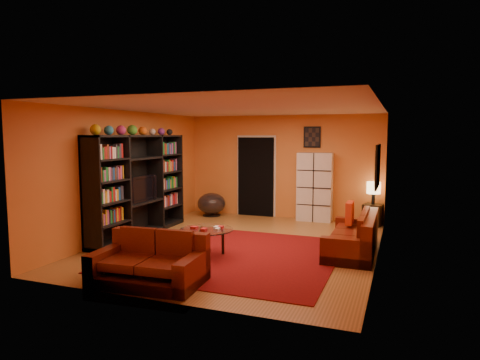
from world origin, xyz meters
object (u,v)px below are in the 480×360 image
at_px(entertainment_unit, 139,186).
at_px(loveseat, 151,263).
at_px(coffee_table, 206,232).
at_px(side_table, 373,215).
at_px(tv, 139,189).
at_px(storage_cabinet, 315,187).
at_px(table_lamp, 374,188).
at_px(sofa, 356,237).
at_px(bowl_chair, 212,204).

distance_m(entertainment_unit, loveseat, 3.12).
bearing_deg(coffee_table, side_table, 55.19).
height_order(tv, storage_cabinet, storage_cabinet).
bearing_deg(entertainment_unit, table_lamp, 31.29).
relative_size(tv, sofa, 0.48).
height_order(entertainment_unit, coffee_table, entertainment_unit).
height_order(tv, sofa, tv).
relative_size(sofa, coffee_table, 2.12).
distance_m(loveseat, bowl_chair, 5.09).
xyz_separation_m(sofa, storage_cabinet, (-1.26, 2.61, 0.55)).
relative_size(sofa, bowl_chair, 2.68).
bearing_deg(side_table, sofa, -92.64).
relative_size(tv, loveseat, 0.60).
bearing_deg(tv, bowl_chair, -10.17).
bearing_deg(side_table, entertainment_unit, -148.71).
height_order(storage_cabinet, bowl_chair, storage_cabinet).
height_order(sofa, bowl_chair, sofa).
height_order(loveseat, storage_cabinet, storage_cabinet).
bearing_deg(side_table, loveseat, -117.67).
xyz_separation_m(loveseat, bowl_chair, (-1.30, 4.92, 0.03)).
bearing_deg(entertainment_unit, sofa, 2.43).
bearing_deg(loveseat, bowl_chair, 11.05).
bearing_deg(bowl_chair, loveseat, -75.14).
height_order(entertainment_unit, side_table, entertainment_unit).
distance_m(tv, loveseat, 3.02).
bearing_deg(sofa, entertainment_unit, -177.95).
height_order(sofa, loveseat, same).
bearing_deg(storage_cabinet, bowl_chair, -174.95).
distance_m(bowl_chair, side_table, 4.02).
relative_size(coffee_table, storage_cabinet, 0.56).
distance_m(entertainment_unit, tv, 0.11).
bearing_deg(table_lamp, tv, -147.75).
xyz_separation_m(tv, loveseat, (1.77, -2.34, -0.71)).
xyz_separation_m(sofa, side_table, (0.12, 2.56, -0.04)).
bearing_deg(loveseat, entertainment_unit, 33.12).
xyz_separation_m(coffee_table, table_lamp, (2.55, 3.66, 0.45)).
height_order(sofa, table_lamp, table_lamp).
relative_size(entertainment_unit, table_lamp, 5.76).
bearing_deg(entertainment_unit, side_table, 31.29).
distance_m(storage_cabinet, table_lamp, 1.38).
bearing_deg(side_table, table_lamp, 0.00).
relative_size(loveseat, bowl_chair, 2.16).
bearing_deg(tv, storage_cabinet, -47.12).
height_order(loveseat, side_table, loveseat).
xyz_separation_m(loveseat, side_table, (2.71, 5.17, -0.03)).
relative_size(tv, storage_cabinet, 0.57).
bearing_deg(bowl_chair, sofa, -30.70).
relative_size(tv, bowl_chair, 1.29).
bearing_deg(storage_cabinet, entertainment_unit, -139.77).
relative_size(loveseat, storage_cabinet, 0.95).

